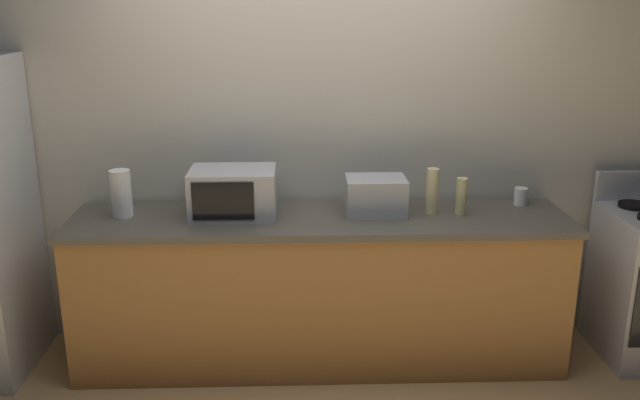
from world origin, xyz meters
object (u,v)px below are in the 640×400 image
at_px(toaster_oven, 376,196).
at_px(paper_towel_roll, 121,193).
at_px(mug_white, 521,196).
at_px(bottle_hand_soap, 432,191).
at_px(bottle_vinegar, 462,196).
at_px(microwave, 233,193).

xyz_separation_m(toaster_oven, paper_towel_roll, (-1.44, -0.01, 0.03)).
bearing_deg(mug_white, paper_towel_roll, -176.37).
bearing_deg(bottle_hand_soap, paper_towel_roll, 179.90).
distance_m(bottle_vinegar, mug_white, 0.44).
distance_m(microwave, paper_towel_roll, 0.63).
relative_size(microwave, mug_white, 4.66).
height_order(microwave, toaster_oven, microwave).
height_order(bottle_vinegar, mug_white, bottle_vinegar).
bearing_deg(microwave, paper_towel_roll, 179.80).
bearing_deg(toaster_oven, paper_towel_roll, -179.60).
distance_m(bottle_vinegar, bottle_hand_soap, 0.17).
height_order(bottle_vinegar, bottle_hand_soap, bottle_hand_soap).
bearing_deg(microwave, bottle_hand_soap, -0.04).
relative_size(paper_towel_roll, bottle_hand_soap, 1.02).
height_order(microwave, mug_white, microwave).
xyz_separation_m(bottle_vinegar, bottle_hand_soap, (-0.17, 0.02, 0.03)).
bearing_deg(paper_towel_roll, toaster_oven, 0.40).
distance_m(microwave, mug_white, 1.71).
bearing_deg(paper_towel_roll, mug_white, 3.63).
relative_size(bottle_vinegar, bottle_hand_soap, 0.80).
xyz_separation_m(toaster_oven, mug_white, (0.89, 0.14, -0.05)).
bearing_deg(toaster_oven, bottle_hand_soap, -2.32).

